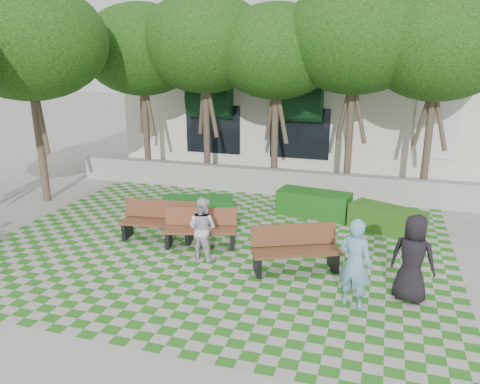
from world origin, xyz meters
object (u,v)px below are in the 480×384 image
(hedge_midright, at_px, (314,204))
(person_white, at_px, (202,228))
(hedge_east, at_px, (387,220))
(person_dark, at_px, (413,259))
(bench_east, at_px, (295,250))
(hedge_midleft, at_px, (198,209))
(person_blue, at_px, (355,264))
(bench_west, at_px, (159,221))
(bench_mid, at_px, (201,229))

(hedge_midright, relative_size, person_white, 1.40)
(hedge_east, distance_m, person_dark, 4.00)
(bench_east, bearing_deg, hedge_midleft, 119.77)
(person_blue, bearing_deg, bench_west, 0.33)
(bench_east, xyz_separation_m, hedge_midright, (-0.17, 4.01, -0.13))
(hedge_east, relative_size, hedge_midleft, 0.98)
(bench_mid, bearing_deg, hedge_east, 12.70)
(hedge_midright, bearing_deg, person_blue, -73.24)
(bench_west, xyz_separation_m, hedge_east, (5.97, 2.43, -0.15))
(person_dark, bearing_deg, hedge_east, -65.97)
(bench_east, xyz_separation_m, bench_mid, (-2.66, 0.70, -0.04))
(person_dark, bearing_deg, bench_mid, 1.99)
(bench_west, xyz_separation_m, person_dark, (6.47, -1.50, 0.42))
(hedge_midright, bearing_deg, bench_west, -139.70)
(hedge_east, height_order, hedge_midright, hedge_midright)
(hedge_midleft, bearing_deg, hedge_midright, 25.21)
(hedge_east, distance_m, hedge_midright, 2.33)
(hedge_midleft, bearing_deg, bench_mid, -65.66)
(person_blue, height_order, person_dark, person_blue)
(hedge_east, xyz_separation_m, person_blue, (-0.61, -4.53, 0.57))
(hedge_midleft, xyz_separation_m, person_dark, (5.99, -3.14, 0.56))
(person_blue, xyz_separation_m, person_dark, (1.10, 0.60, -0.01))
(bench_east, xyz_separation_m, person_dark, (2.53, -0.68, 0.41))
(hedge_east, bearing_deg, bench_mid, -151.51)
(hedge_east, xyz_separation_m, person_white, (-4.34, -3.27, 0.43))
(hedge_midleft, height_order, person_white, person_white)
(hedge_midleft, relative_size, person_dark, 1.13)
(bench_mid, height_order, hedge_east, bench_mid)
(person_blue, bearing_deg, hedge_midleft, -15.81)
(hedge_east, bearing_deg, bench_west, -157.88)
(bench_mid, bearing_deg, hedge_midleft, 98.55)
(bench_west, relative_size, person_blue, 1.11)
(person_white, bearing_deg, bench_west, -14.75)
(hedge_east, height_order, person_white, person_white)
(bench_mid, distance_m, person_dark, 5.38)
(bench_mid, distance_m, person_white, 0.86)
(person_blue, xyz_separation_m, person_white, (-3.74, 1.26, -0.14))
(bench_east, height_order, person_white, person_white)
(hedge_midright, height_order, person_dark, person_dark)
(person_white, bearing_deg, hedge_midright, -105.33)
(bench_west, height_order, hedge_midright, bench_west)
(bench_west, bearing_deg, bench_mid, -12.36)
(person_dark, height_order, person_white, person_dark)
(hedge_east, bearing_deg, person_blue, -97.64)
(hedge_midright, distance_m, person_dark, 5.44)
(person_blue, distance_m, person_dark, 1.26)
(person_blue, relative_size, person_dark, 1.01)
(hedge_east, bearing_deg, person_white, -143.02)
(person_white, bearing_deg, person_blue, 174.03)
(person_blue, bearing_deg, person_white, 3.12)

